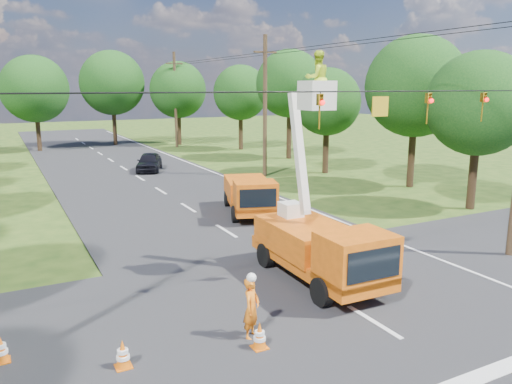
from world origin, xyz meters
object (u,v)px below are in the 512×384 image
ground_worker (251,308)px  distant_car (149,162)px  pole_right_mid (265,105)px  pole_right_far (175,99)px  second_truck (250,194)px  tree_right_d (290,84)px  tree_right_e (241,93)px  tree_right_b (416,87)px  tree_far_a (35,89)px  traffic_cone_5 (1,349)px  tree_far_c (178,90)px  tree_right_c (327,102)px  traffic_cone_4 (123,354)px  traffic_cone_7 (254,190)px  traffic_cone_8 (260,336)px  traffic_cone_3 (278,218)px  tree_far_b (112,83)px  traffic_cone_2 (305,237)px  bucket_truck (321,235)px  tree_right_a (479,104)px

ground_worker → distant_car: (4.91, 27.11, -0.10)m
pole_right_mid → pole_right_far: bearing=90.0°
distant_car → ground_worker: bearing=-77.5°
second_truck → tree_right_d: (12.41, 16.64, 5.62)m
pole_right_mid → tree_right_e: 15.92m
tree_right_b → tree_right_d: (-0.20, 15.00, 0.24)m
second_truck → tree_far_a: (-7.39, 32.64, 5.13)m
traffic_cone_5 → tree_far_a: tree_far_a is taller
pole_right_mid → tree_right_b: (6.50, -8.00, 1.33)m
tree_far_a → tree_far_c: bearing=-3.9°
tree_right_c → tree_right_d: size_ratio=0.81×
tree_right_c → tree_right_e: tree_right_e is taller
tree_right_e → tree_far_c: tree_far_c is taller
distant_car → tree_right_e: (12.27, 9.04, 5.09)m
traffic_cone_4 → tree_right_d: (21.49, 28.07, 6.32)m
traffic_cone_7 → traffic_cone_8: same height
traffic_cone_5 → tree_right_d: size_ratio=0.07×
pole_right_mid → tree_right_b: size_ratio=1.04×
traffic_cone_3 → tree_far_c: size_ratio=0.08×
traffic_cone_4 → tree_far_b: 47.52m
traffic_cone_4 → tree_right_e: size_ratio=0.08×
traffic_cone_7 → tree_far_c: size_ratio=0.08×
pole_right_far → tree_far_c: (1.00, 2.00, 0.96)m
distant_car → traffic_cone_8: 28.18m
pole_right_far → tree_right_e: 7.32m
traffic_cone_8 → tree_far_a: 45.17m
second_truck → tree_right_b: (12.61, 1.64, 5.38)m
traffic_cone_3 → tree_far_b: (0.38, 37.10, 6.45)m
ground_worker → tree_right_d: tree_right_d is taller
pole_right_mid → traffic_cone_8: bearing=-118.8°
traffic_cone_2 → tree_right_e: tree_right_e is taller
tree_right_b → tree_far_b: 35.12m
traffic_cone_3 → traffic_cone_7: bearing=72.1°
ground_worker → tree_far_b: 46.97m
tree_right_c → tree_far_b: 27.97m
tree_right_d → tree_far_c: tree_right_d is taller
bucket_truck → tree_right_c: size_ratio=0.96×
traffic_cone_5 → tree_right_b: 27.48m
traffic_cone_4 → tree_right_d: size_ratio=0.07×
tree_right_e → tree_right_a: bearing=-90.6°
pole_right_far → traffic_cone_4: bearing=-110.3°
distant_car → tree_right_b: (13.47, -13.96, 5.72)m
traffic_cone_2 → tree_right_b: (12.90, 7.30, 6.08)m
traffic_cone_4 → tree_right_e: 41.84m
ground_worker → traffic_cone_4: 3.35m
tree_right_a → tree_right_c: size_ratio=1.06×
ground_worker → tree_right_c: bearing=11.8°
distant_car → tree_far_a: (-6.53, 17.04, 5.47)m
distant_car → tree_far_b: bearing=108.3°
traffic_cone_3 → tree_right_b: tree_right_b is taller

